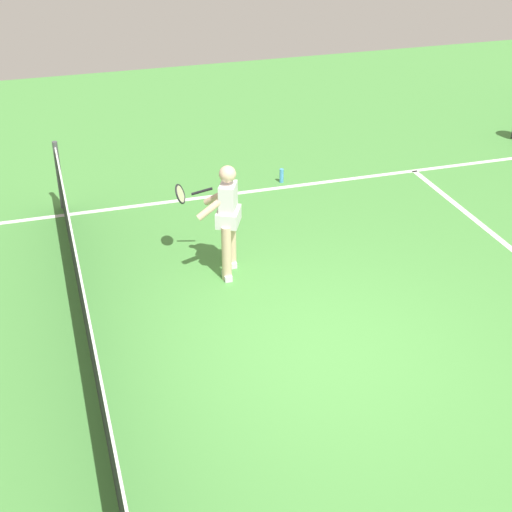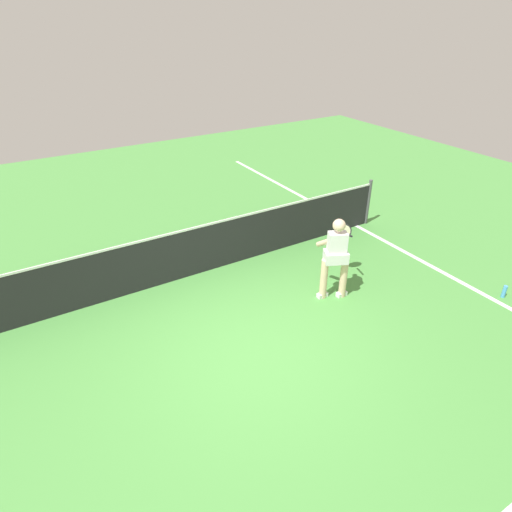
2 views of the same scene
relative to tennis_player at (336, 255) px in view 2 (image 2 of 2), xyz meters
The scene contains 5 objects.
ground_plane 2.24m from the tennis_player, 163.95° to the right, with size 24.70×24.70×0.00m, color #4C9342.
sideline_right_marking 2.62m from the tennis_player, 13.39° to the right, with size 0.10×17.00×0.01m, color white.
court_net 2.83m from the tennis_player, 135.26° to the left, with size 9.50×0.08×1.11m.
tennis_player is the anchor object (origin of this frame).
water_bottle 3.20m from the tennis_player, 32.29° to the right, with size 0.07×0.07×0.24m, color #4C9EE5.
Camera 2 is at (-2.65, -4.38, 4.61)m, focal length 30.77 mm.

